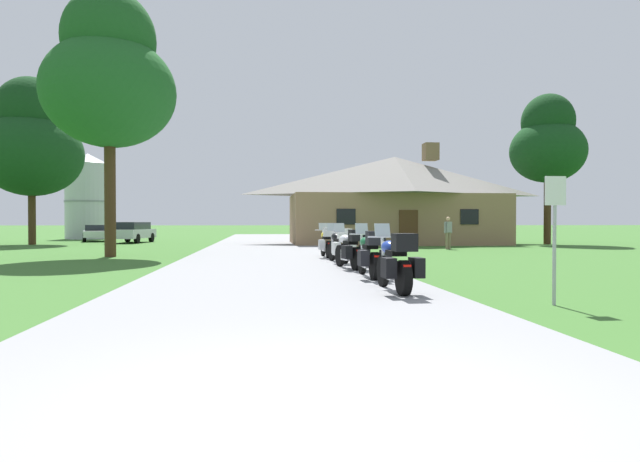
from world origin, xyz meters
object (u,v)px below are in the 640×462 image
object	(u,v)px
motorcycle_blue_nearest_to_camera	(396,263)
tree_left_far	(31,142)
metal_silo_distant	(88,196)
parked_white_sedan_far_left	(97,233)
motorcycle_black_fourth_in_row	(340,246)
motorcycle_yellow_farthest_in_row	(327,243)
bystander_gray_shirt_near_lodge	(448,231)
parked_silver_suv_far_left	(132,231)
motorcycle_white_third_in_row	(351,250)
motorcycle_green_second_in_row	(370,255)
tree_left_near	(109,77)
tree_right_of_lodge	(548,143)
metal_signpost_roadside	(555,224)

from	to	relation	value
motorcycle_blue_nearest_to_camera	tree_left_far	bearing A→B (deg)	121.01
motorcycle_blue_nearest_to_camera	metal_silo_distant	world-z (taller)	metal_silo_distant
tree_left_far	parked_white_sedan_far_left	distance (m)	8.40
motorcycle_black_fourth_in_row	metal_silo_distant	size ratio (longest dim) A/B	0.29
motorcycle_yellow_farthest_in_row	bystander_gray_shirt_near_lodge	size ratio (longest dim) A/B	1.25
parked_silver_suv_far_left	metal_silo_distant	bearing A→B (deg)	128.59
motorcycle_black_fourth_in_row	tree_left_far	size ratio (longest dim) A/B	0.20
motorcycle_white_third_in_row	bystander_gray_shirt_near_lodge	xyz separation A→B (m)	(7.04, 11.89, 0.32)
metal_silo_distant	motorcycle_white_third_in_row	bearing A→B (deg)	-62.34
motorcycle_green_second_in_row	parked_silver_suv_far_left	xyz separation A→B (m)	(-11.28, 25.43, 0.17)
motorcycle_blue_nearest_to_camera	tree_left_far	size ratio (longest dim) A/B	0.20
motorcycle_green_second_in_row	motorcycle_black_fourth_in_row	distance (m)	4.99
motorcycle_black_fourth_in_row	motorcycle_yellow_farthest_in_row	world-z (taller)	same
tree_left_far	metal_silo_distant	distance (m)	12.34
motorcycle_white_third_in_row	tree_left_near	distance (m)	13.03
tree_right_of_lodge	metal_silo_distant	size ratio (longest dim) A/B	1.32
motorcycle_blue_nearest_to_camera	metal_signpost_roadside	distance (m)	2.84
parked_white_sedan_far_left	metal_signpost_roadside	bearing A→B (deg)	-79.64
motorcycle_blue_nearest_to_camera	metal_signpost_roadside	xyz separation A→B (m)	(2.31, -1.48, 0.74)
tree_left_far	motorcycle_green_second_in_row	bearing A→B (deg)	-53.91
metal_silo_distant	parked_white_sedan_far_left	xyz separation A→B (m)	(2.55, -6.28, -2.94)
bystander_gray_shirt_near_lodge	tree_right_of_lodge	world-z (taller)	tree_right_of_lodge
motorcycle_blue_nearest_to_camera	motorcycle_black_fourth_in_row	bearing A→B (deg)	87.58
metal_signpost_roadside	parked_silver_suv_far_left	xyz separation A→B (m)	(-13.53, 29.61, -0.57)
motorcycle_green_second_in_row	parked_white_sedan_far_left	xyz separation A→B (m)	(-14.46, 28.65, 0.03)
tree_left_near	parked_white_sedan_far_left	world-z (taller)	tree_left_near
motorcycle_white_third_in_row	tree_left_far	size ratio (longest dim) A/B	0.20
tree_left_far	parked_white_sedan_far_left	size ratio (longest dim) A/B	2.28
motorcycle_blue_nearest_to_camera	metal_silo_distant	size ratio (longest dim) A/B	0.29
motorcycle_yellow_farthest_in_row	parked_white_sedan_far_left	size ratio (longest dim) A/B	0.46
tree_left_far	parked_white_sedan_far_left	xyz separation A→B (m)	(2.25, 5.74, -5.71)
motorcycle_black_fourth_in_row	tree_right_of_lodge	size ratio (longest dim) A/B	0.22
bystander_gray_shirt_near_lodge	motorcycle_green_second_in_row	bearing A→B (deg)	-144.94
metal_signpost_roadside	metal_silo_distant	distance (m)	43.65
tree_right_of_lodge	metal_signpost_roadside	bearing A→B (deg)	-118.56
metal_silo_distant	tree_left_far	bearing A→B (deg)	-88.54
motorcycle_green_second_in_row	metal_silo_distant	distance (m)	38.96
motorcycle_blue_nearest_to_camera	parked_silver_suv_far_left	distance (m)	30.29
motorcycle_green_second_in_row	parked_white_sedan_far_left	size ratio (longest dim) A/B	0.46
motorcycle_black_fourth_in_row	parked_white_sedan_far_left	world-z (taller)	motorcycle_black_fourth_in_row
metal_signpost_roadside	tree_right_of_lodge	size ratio (longest dim) A/B	0.23
motorcycle_blue_nearest_to_camera	tree_left_near	world-z (taller)	tree_left_near
bystander_gray_shirt_near_lodge	parked_silver_suv_far_left	size ratio (longest dim) A/B	0.35
tree_left_far	parked_silver_suv_far_left	distance (m)	8.18
tree_right_of_lodge	parked_white_sedan_far_left	world-z (taller)	tree_right_of_lodge
parked_silver_suv_far_left	bystander_gray_shirt_near_lodge	bearing A→B (deg)	-23.52
motorcycle_yellow_farthest_in_row	parked_silver_suv_far_left	bearing A→B (deg)	120.25
parked_white_sedan_far_left	bystander_gray_shirt_near_lodge	bearing A→B (deg)	-50.11
motorcycle_green_second_in_row	parked_silver_suv_far_left	distance (m)	27.82
tree_right_of_lodge	metal_silo_distant	bearing A→B (deg)	155.31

